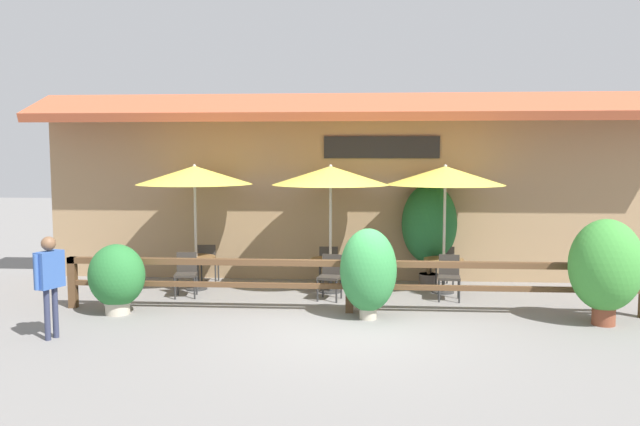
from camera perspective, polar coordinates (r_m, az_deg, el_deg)
The scene contains 20 objects.
ground_plane at distance 10.37m, azimuth 2.57°, elevation -10.50°, with size 60.00×60.00×0.00m, color slate.
building_facade at distance 14.10m, azimuth 3.04°, elevation 2.62°, with size 14.28×1.49×4.23m.
patio_railing at distance 11.23m, azimuth 2.72°, elevation -5.63°, with size 10.40×0.14×0.95m.
patio_umbrella_near at distance 13.22m, azimuth -11.40°, elevation 3.40°, with size 2.40×2.40×2.64m.
dining_table_near at distance 13.41m, azimuth -11.25°, elevation -4.53°, with size 0.81×0.81×0.70m.
chair_near_streetside at distance 12.81m, azimuth -12.14°, elevation -5.29°, with size 0.48×0.48×0.88m.
chair_near_wallside at distance 14.02m, azimuth -10.23°, elevation -4.34°, with size 0.45×0.45×0.88m.
patio_umbrella_middle at distance 12.70m, azimuth 0.97°, elevation 3.43°, with size 2.40×2.40×2.64m.
dining_table_middle at distance 12.89m, azimuth 0.96°, elevation -4.83°, with size 0.81×0.81×0.70m.
chair_middle_streetside at distance 12.27m, azimuth 0.96°, elevation -5.63°, with size 0.50×0.50×0.88m.
chair_middle_wallside at distance 13.53m, azimuth 0.80°, elevation -4.60°, with size 0.44×0.44×0.88m.
patio_umbrella_far at distance 12.91m, azimuth 11.38°, elevation 3.36°, with size 2.40×2.40×2.64m.
dining_table_far at distance 13.10m, azimuth 11.23°, elevation -4.76°, with size 0.81×0.81×0.70m.
chair_far_streetside at distance 12.49m, azimuth 11.72°, elevation -5.55°, with size 0.46×0.46×0.88m.
chair_far_wallside at distance 13.75m, azimuth 11.18°, elevation -4.55°, with size 0.50×0.50×0.88m.
potted_plant_entrance_palm at distance 11.69m, azimuth -18.09°, elevation -5.58°, with size 1.00×0.90×1.26m.
potted_plant_tall_tropical at distance 11.39m, azimuth 24.66°, elevation -4.47°, with size 1.19×1.07×1.78m.
potted_plant_corner_fern at distance 10.79m, azimuth 4.44°, elevation -5.30°, with size 0.98×0.88×1.58m.
potted_plant_small_flowering at distance 13.68m, azimuth 9.96°, elevation -1.07°, with size 1.19×1.07×2.22m.
pedestrian at distance 10.42m, azimuth -23.48°, elevation -5.09°, with size 0.33×0.53×1.59m.
Camera 1 is at (0.24, -9.98, 2.82)m, focal length 35.00 mm.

